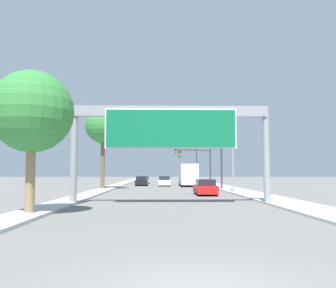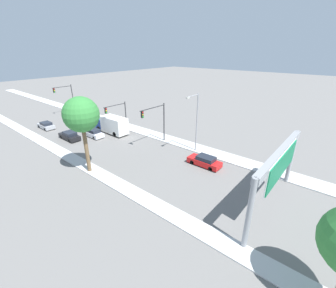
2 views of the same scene
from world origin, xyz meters
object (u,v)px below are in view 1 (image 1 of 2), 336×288
at_px(sign_gantry, 171,127).
at_px(car_mid_right, 205,188).
at_px(truck_box_primary, 188,175).
at_px(traffic_light_mid_block, 199,160).
at_px(traffic_light_near_intersection, 207,151).
at_px(palm_tree_foreground, 32,112).
at_px(car_far_right, 144,180).
at_px(car_near_center, 164,181).
at_px(car_mid_center, 142,181).
at_px(street_lamp_right, 229,141).
at_px(palm_tree_background, 103,126).
at_px(traffic_light_far_intersection, 190,159).

bearing_deg(sign_gantry, car_mid_right, 70.57).
xyz_separation_m(truck_box_primary, traffic_light_mid_block, (1.56, -0.30, 2.18)).
relative_size(car_mid_right, traffic_light_near_intersection, 0.70).
bearing_deg(palm_tree_foreground, car_far_right, 85.72).
height_order(car_far_right, car_near_center, car_near_center).
xyz_separation_m(car_mid_center, street_lamp_right, (9.98, -19.92, 4.69)).
bearing_deg(sign_gantry, palm_tree_foreground, -139.77).
bearing_deg(palm_tree_foreground, sign_gantry, 40.23).
distance_m(sign_gantry, palm_tree_background, 22.22).
bearing_deg(traffic_light_near_intersection, car_mid_right, -98.55).
bearing_deg(traffic_light_mid_block, car_near_center, 164.81).
xyz_separation_m(car_mid_center, palm_tree_background, (-4.14, -12.85, 6.98)).
bearing_deg(car_far_right, car_mid_center, -90.00).
distance_m(car_mid_right, street_lamp_right, 6.69).
height_order(traffic_light_far_intersection, palm_tree_foreground, palm_tree_foreground).
distance_m(sign_gantry, car_mid_right, 11.43).
distance_m(sign_gantry, truck_box_primary, 30.83).
bearing_deg(street_lamp_right, traffic_light_mid_block, 94.91).
xyz_separation_m(car_mid_right, car_mid_center, (-7.00, 23.64, 0.00)).
relative_size(palm_tree_foreground, street_lamp_right, 0.80).
bearing_deg(car_mid_center, car_far_right, 90.00).
relative_size(truck_box_primary, traffic_light_far_intersection, 1.08).
height_order(sign_gantry, palm_tree_foreground, palm_tree_foreground).
distance_m(car_mid_center, palm_tree_foreground, 40.04).
relative_size(car_near_center, traffic_light_far_intersection, 0.64).
relative_size(car_far_right, car_near_center, 0.96).
bearing_deg(traffic_light_far_intersection, car_far_right, -141.12).
xyz_separation_m(traffic_light_mid_block, palm_tree_foreground, (-12.23, -36.20, 1.31)).
bearing_deg(car_mid_center, traffic_light_near_intersection, -57.55).
distance_m(traffic_light_mid_block, palm_tree_background, 16.27).
xyz_separation_m(sign_gantry, traffic_light_mid_block, (5.06, 30.13, -1.33)).
bearing_deg(traffic_light_near_intersection, palm_tree_background, 177.38).
relative_size(sign_gantry, car_mid_right, 2.84).
relative_size(car_far_right, palm_tree_foreground, 0.59).
bearing_deg(car_far_right, street_lamp_right, -71.22).
bearing_deg(traffic_light_mid_block, sign_gantry, -99.54).
height_order(traffic_light_mid_block, street_lamp_right, street_lamp_right).
distance_m(car_mid_right, car_mid_center, 24.65).
xyz_separation_m(car_mid_right, palm_tree_background, (-11.14, 10.79, 6.99)).
bearing_deg(street_lamp_right, palm_tree_background, 153.40).
relative_size(car_far_right, street_lamp_right, 0.47).
height_order(traffic_light_far_intersection, street_lamp_right, street_lamp_right).
relative_size(car_mid_right, car_mid_center, 1.02).
bearing_deg(traffic_light_near_intersection, palm_tree_foreground, -114.98).
bearing_deg(street_lamp_right, palm_tree_foreground, -124.71).
bearing_deg(palm_tree_background, truck_box_primary, 41.09).
height_order(car_mid_right, car_mid_center, car_mid_center).
height_order(car_far_right, traffic_light_near_intersection, traffic_light_near_intersection).
distance_m(traffic_light_near_intersection, palm_tree_foreground, 28.91).
relative_size(car_mid_right, car_near_center, 1.05).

